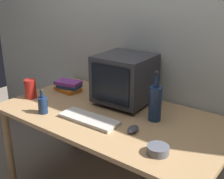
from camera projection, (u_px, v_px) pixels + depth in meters
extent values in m
cube|color=beige|center=(151.00, 30.00, 2.18)|extent=(4.00, 0.08, 2.50)
cube|color=tan|center=(112.00, 116.00, 1.99)|extent=(1.61, 0.86, 0.03)
cylinder|color=olive|center=(9.00, 149.00, 2.26)|extent=(0.06, 0.06, 0.70)
cylinder|color=olive|center=(75.00, 117.00, 2.82)|extent=(0.06, 0.06, 0.70)
cube|color=#333338|center=(125.00, 101.00, 2.17)|extent=(0.29, 0.25, 0.03)
cube|color=#333338|center=(125.00, 78.00, 2.11)|extent=(0.39, 0.39, 0.34)
cube|color=black|center=(110.00, 85.00, 1.96)|extent=(0.31, 0.02, 0.27)
cube|color=beige|center=(89.00, 119.00, 1.88)|extent=(0.42, 0.16, 0.02)
ellipsoid|color=#3F3F47|center=(133.00, 129.00, 1.74)|extent=(0.07, 0.11, 0.04)
cylinder|color=navy|center=(155.00, 104.00, 1.86)|extent=(0.08, 0.08, 0.23)
cylinder|color=navy|center=(156.00, 81.00, 1.80)|extent=(0.03, 0.03, 0.08)
sphere|color=#262626|center=(157.00, 73.00, 1.79)|extent=(0.04, 0.04, 0.04)
cylinder|color=navy|center=(43.00, 105.00, 1.98)|extent=(0.07, 0.07, 0.12)
cylinder|color=navy|center=(42.00, 95.00, 1.95)|extent=(0.03, 0.03, 0.04)
sphere|color=#262626|center=(42.00, 91.00, 1.94)|extent=(0.03, 0.03, 0.03)
cube|color=orange|center=(68.00, 89.00, 2.41)|extent=(0.23, 0.16, 0.03)
cube|color=#28569E|center=(69.00, 86.00, 2.40)|extent=(0.21, 0.16, 0.03)
cube|color=#843893|center=(68.00, 83.00, 2.38)|extent=(0.23, 0.17, 0.03)
cylinder|color=#595B66|center=(158.00, 150.00, 1.51)|extent=(0.12, 0.12, 0.04)
cylinder|color=#A51E19|center=(30.00, 89.00, 2.24)|extent=(0.09, 0.09, 0.15)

